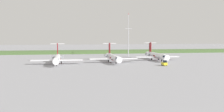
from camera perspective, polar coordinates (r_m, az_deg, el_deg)
ground_plane at (r=154.25m, az=-1.55°, el=-0.45°), size 500.00×500.00×0.00m
grass_berm at (r=200.22m, az=-3.47°, el=0.89°), size 320.00×20.00×1.90m
regional_jet_nearest at (r=124.72m, az=-11.50°, el=-0.48°), size 22.81×31.00×9.00m
regional_jet_second at (r=129.93m, az=0.20°, el=-0.21°), size 22.81×31.00×9.00m
regional_jet_third at (r=143.37m, az=9.30°, el=0.15°), size 22.81×31.00×9.00m
antenna_mast at (r=164.53m, az=3.47°, el=3.59°), size 4.40×0.50×26.09m
baggage_tug at (r=117.12m, az=10.99°, el=-1.53°), size 1.72×3.20×2.30m
safety_cone_front_marker at (r=121.43m, az=10.50°, el=-1.66°), size 0.44×0.44×0.55m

